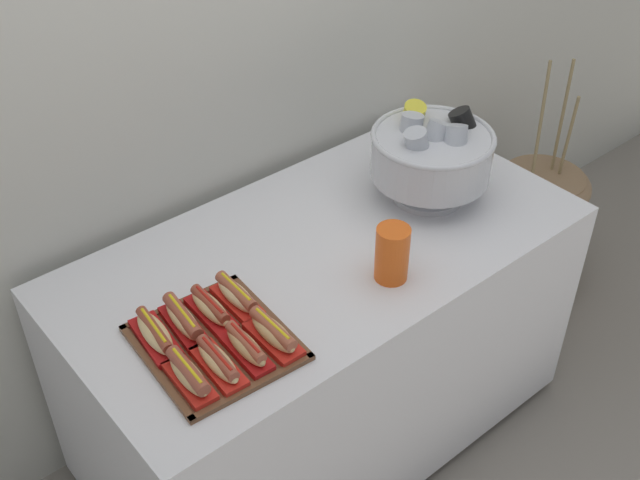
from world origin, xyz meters
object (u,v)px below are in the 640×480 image
buffet_table (324,342)px  hot_dog_1 (218,362)px  hot_dog_5 (183,320)px  hot_dog_6 (211,309)px  hot_dog_0 (189,375)px  hot_dog_2 (246,347)px  hot_dog_3 (273,333)px  punch_bowl (431,153)px  floor_vase (533,231)px  cup_stack (392,254)px  hot_dog_4 (155,334)px  hot_dog_7 (237,296)px  serving_tray (215,343)px

buffet_table → hot_dog_1: hot_dog_1 is taller
hot_dog_5 → hot_dog_6: bearing=-3.8°
hot_dog_0 → hot_dog_2: size_ratio=1.01×
hot_dog_2 → hot_dog_3: 0.08m
punch_bowl → buffet_table: bearing=178.2°
floor_vase → cup_stack: size_ratio=6.18×
hot_dog_3 → punch_bowl: bearing=15.5°
hot_dog_0 → hot_dog_4: hot_dog_0 is taller
hot_dog_6 → cup_stack: size_ratio=1.08×
buffet_table → hot_dog_3: bearing=-147.5°
hot_dog_0 → hot_dog_7: 0.28m
serving_tray → buffet_table: bearing=15.8°
serving_tray → hot_dog_1: hot_dog_1 is taller
hot_dog_4 → hot_dog_0: bearing=-93.8°
hot_dog_1 → punch_bowl: punch_bowl is taller
hot_dog_3 → punch_bowl: size_ratio=0.48×
hot_dog_4 → hot_dog_3: bearing=-40.0°
hot_dog_6 → hot_dog_7: (0.07, -0.00, 0.00)m
floor_vase → hot_dog_1: size_ratio=5.49×
buffet_table → serving_tray: size_ratio=3.89×
hot_dog_1 → hot_dog_2: size_ratio=1.07×
punch_bowl → floor_vase: bearing=5.8°
buffet_table → floor_vase: floor_vase is taller
serving_tray → hot_dog_7: size_ratio=2.28×
hot_dog_3 → hot_dog_6: size_ratio=1.02×
buffet_table → hot_dog_4: hot_dog_4 is taller
hot_dog_2 → serving_tray: bearing=110.7°
buffet_table → hot_dog_4: (-0.55, -0.04, 0.41)m
hot_dog_5 → hot_dog_1: bearing=-93.8°
hot_dog_3 → punch_bowl: 0.77m
cup_stack → hot_dog_1: bearing=179.2°
hot_dog_2 → hot_dog_3: hot_dog_3 is taller
hot_dog_4 → hot_dog_5: (0.07, -0.00, 0.00)m
buffet_table → serving_tray: bearing=-164.2°
hot_dog_4 → hot_dog_2: bearing=-51.5°
serving_tray → hot_dog_1: bearing=-118.2°
serving_tray → hot_dog_7: hot_dog_7 is taller
cup_stack → hot_dog_0: bearing=178.8°
hot_dog_7 → hot_dog_3: bearing=-93.8°
floor_vase → hot_dog_7: (-1.47, -0.11, 0.58)m
hot_dog_1 → hot_dog_6: (0.09, 0.16, 0.00)m
buffet_table → hot_dog_6: (-0.40, -0.05, 0.41)m
hot_dog_0 → cup_stack: (0.61, -0.01, 0.04)m
hot_dog_1 → hot_dog_4: bearing=110.7°
hot_dog_6 → hot_dog_2: bearing=-93.8°
hot_dog_4 → hot_dog_7: size_ratio=1.11×
hot_dog_0 → hot_dog_5: bearing=61.8°
hot_dog_1 → hot_dog_4: 0.18m
hot_dog_1 → punch_bowl: bearing=12.3°
cup_stack → hot_dog_3: bearing=-179.7°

